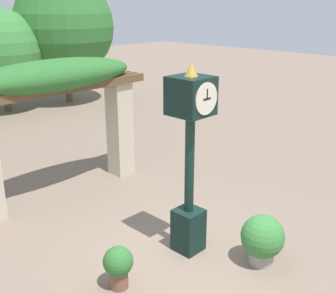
{
  "coord_description": "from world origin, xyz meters",
  "views": [
    {
      "loc": [
        -4.71,
        -4.28,
        4.2
      ],
      "look_at": [
        0.24,
        0.51,
        1.82
      ],
      "focal_mm": 45.0,
      "sensor_mm": 36.0,
      "label": 1
    }
  ],
  "objects": [
    {
      "name": "pergola",
      "position": [
        0.0,
        3.62,
        2.32
      ],
      "size": [
        4.55,
        1.09,
        3.07
      ],
      "color": "#BCB299",
      "rests_on": "ground"
    },
    {
      "name": "pedestal_clock",
      "position": [
        0.24,
        0.01,
        1.85
      ],
      "size": [
        0.62,
        0.66,
        3.31
      ],
      "color": "black",
      "rests_on": "ground"
    },
    {
      "name": "potted_plant_near_right",
      "position": [
        -1.3,
        0.08,
        0.4
      ],
      "size": [
        0.47,
        0.47,
        0.7
      ],
      "color": "brown",
      "rests_on": "ground"
    },
    {
      "name": "potted_plant_near_left",
      "position": [
        0.79,
        -1.15,
        0.47
      ],
      "size": [
        0.73,
        0.73,
        0.87
      ],
      "color": "gray",
      "rests_on": "ground"
    },
    {
      "name": "ground_plane",
      "position": [
        0.0,
        0.0,
        0.0
      ],
      "size": [
        60.0,
        60.0,
        0.0
      ],
      "primitive_type": "plane",
      "color": "#7F6B5B"
    }
  ]
}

